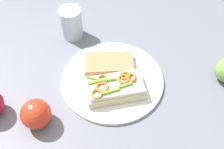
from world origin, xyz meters
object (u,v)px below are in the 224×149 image
at_px(plate, 112,80).
at_px(sandwich, 115,87).
at_px(bread_slice_side, 109,64).
at_px(apple_2, 36,114).
at_px(drinking_glass, 71,23).

xyz_separation_m(plate, sandwich, (0.03, -0.04, 0.03)).
bearing_deg(bread_slice_side, apple_2, 41.64).
bearing_deg(drinking_glass, sandwich, -30.03).
xyz_separation_m(bread_slice_side, drinking_glass, (-0.19, 0.07, 0.03)).
bearing_deg(drinking_glass, plate, -26.20).
relative_size(sandwich, bread_slice_side, 1.25).
xyz_separation_m(sandwich, apple_2, (-0.13, -0.18, 0.01)).
height_order(apple_2, drinking_glass, drinking_glass).
xyz_separation_m(sandwich, bread_slice_side, (-0.06, 0.07, -0.01)).
height_order(bread_slice_side, apple_2, apple_2).
xyz_separation_m(plate, drinking_glass, (-0.22, 0.11, 0.05)).
relative_size(apple_2, drinking_glass, 0.77).
bearing_deg(plate, sandwich, -49.57).
xyz_separation_m(sandwich, drinking_glass, (-0.25, 0.15, 0.02)).
xyz_separation_m(apple_2, drinking_glass, (-0.12, 0.33, 0.01)).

